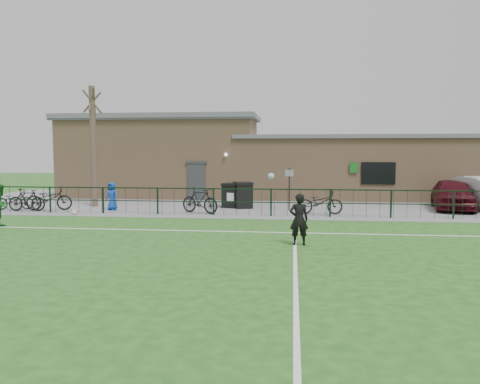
# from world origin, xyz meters

# --- Properties ---
(ground) EXTENTS (90.00, 90.00, 0.00)m
(ground) POSITION_xyz_m (0.00, 0.00, 0.00)
(ground) COLOR #1F5218
(ground) RESTS_ON ground
(paving_strip) EXTENTS (34.00, 13.00, 0.02)m
(paving_strip) POSITION_xyz_m (0.00, 13.50, 0.01)
(paving_strip) COLOR slate
(paving_strip) RESTS_ON ground
(pitch_line_touch) EXTENTS (28.00, 0.10, 0.01)m
(pitch_line_touch) POSITION_xyz_m (0.00, 7.80, 0.00)
(pitch_line_touch) COLOR white
(pitch_line_touch) RESTS_ON ground
(pitch_line_mid) EXTENTS (28.00, 0.10, 0.01)m
(pitch_line_mid) POSITION_xyz_m (0.00, 4.00, 0.00)
(pitch_line_mid) COLOR white
(pitch_line_mid) RESTS_ON ground
(pitch_line_perp) EXTENTS (0.10, 16.00, 0.01)m
(pitch_line_perp) POSITION_xyz_m (2.00, 0.00, 0.00)
(pitch_line_perp) COLOR white
(pitch_line_perp) RESTS_ON ground
(perimeter_fence) EXTENTS (28.00, 0.10, 1.20)m
(perimeter_fence) POSITION_xyz_m (0.00, 8.00, 0.60)
(perimeter_fence) COLOR black
(perimeter_fence) RESTS_ON ground
(bare_tree) EXTENTS (0.30, 0.30, 6.00)m
(bare_tree) POSITION_xyz_m (-8.00, 10.50, 3.00)
(bare_tree) COLOR #4E3C2F
(bare_tree) RESTS_ON ground
(wheelie_bin_left) EXTENTS (1.03, 1.10, 1.18)m
(wheelie_bin_left) POSITION_xyz_m (-0.49, 10.65, 0.61)
(wheelie_bin_left) COLOR black
(wheelie_bin_left) RESTS_ON paving_strip
(wheelie_bin_right) EXTENTS (0.92, 0.99, 1.12)m
(wheelie_bin_right) POSITION_xyz_m (-1.08, 10.82, 0.58)
(wheelie_bin_right) COLOR black
(wheelie_bin_right) RESTS_ON paving_strip
(sign_post) EXTENTS (0.07, 0.07, 2.00)m
(sign_post) POSITION_xyz_m (1.76, 9.89, 1.02)
(sign_post) COLOR black
(sign_post) RESTS_ON paving_strip
(car_maroon) EXTENTS (2.53, 4.57, 1.47)m
(car_maroon) POSITION_xyz_m (9.49, 11.22, 0.76)
(car_maroon) COLOR #480D16
(car_maroon) RESTS_ON paving_strip
(bicycle_a) EXTENTS (1.85, 1.16, 0.92)m
(bicycle_a) POSITION_xyz_m (-11.26, 8.81, 0.48)
(bicycle_a) COLOR black
(bicycle_a) RESTS_ON paving_strip
(bicycle_b) EXTENTS (1.77, 0.60, 1.04)m
(bicycle_b) POSITION_xyz_m (-10.34, 8.35, 0.54)
(bicycle_b) COLOR black
(bicycle_b) RESTS_ON paving_strip
(bicycle_c) EXTENTS (2.20, 1.15, 1.10)m
(bicycle_c) POSITION_xyz_m (-9.47, 8.76, 0.57)
(bicycle_c) COLOR black
(bicycle_c) RESTS_ON paving_strip
(bicycle_d) EXTENTS (1.96, 1.28, 1.15)m
(bicycle_d) POSITION_xyz_m (-2.21, 8.52, 0.59)
(bicycle_d) COLOR black
(bicycle_d) RESTS_ON paving_strip
(bicycle_e) EXTENTS (2.03, 0.81, 1.05)m
(bicycle_e) POSITION_xyz_m (3.11, 8.81, 0.54)
(bicycle_e) COLOR black
(bicycle_e) RESTS_ON paving_strip
(spectator_child) EXTENTS (0.75, 0.62, 1.32)m
(spectator_child) POSITION_xyz_m (-6.54, 9.13, 0.68)
(spectator_child) COLOR #1343B6
(spectator_child) RESTS_ON paving_strip
(goalkeeper_kick) EXTENTS (1.37, 2.89, 2.03)m
(goalkeeper_kick) POSITION_xyz_m (2.08, 2.00, 0.81)
(goalkeeper_kick) COLOR black
(goalkeeper_kick) RESTS_ON ground
(outfield_player) EXTENTS (0.72, 0.86, 1.59)m
(outfield_player) POSITION_xyz_m (-8.78, 4.07, 0.80)
(outfield_player) COLOR #1C6323
(outfield_player) RESTS_ON ground
(ball_ground) EXTENTS (0.24, 0.24, 0.24)m
(ball_ground) POSITION_xyz_m (-7.57, 7.39, 0.12)
(ball_ground) COLOR white
(ball_ground) RESTS_ON ground
(clubhouse) EXTENTS (24.25, 5.40, 4.96)m
(clubhouse) POSITION_xyz_m (-0.88, 16.50, 2.22)
(clubhouse) COLOR tan
(clubhouse) RESTS_ON ground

